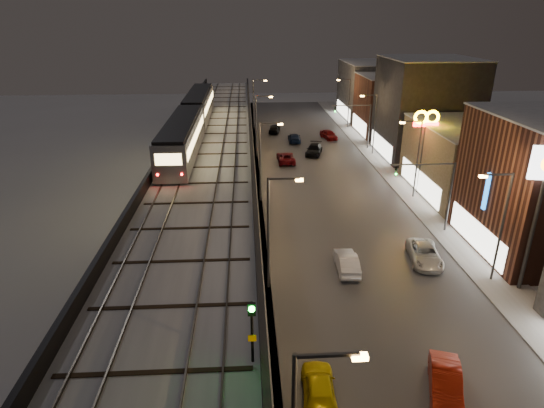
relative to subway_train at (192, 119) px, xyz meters
name	(u,v)px	position (x,y,z in m)	size (l,w,h in m)	color
road_surface	(326,187)	(16.00, -1.39, -8.32)	(17.00, 120.00, 0.06)	#46474D
sidewalk_right	(406,185)	(26.00, -1.39, -8.28)	(4.00, 120.00, 0.14)	#9FA1A8
under_viaduct_pavement	(216,189)	(2.50, -1.39, -8.32)	(11.00, 120.00, 0.06)	#9FA1A8
elevated_viaduct	(212,152)	(2.50, -4.55, -2.74)	(9.00, 100.00, 6.30)	black
viaduct_trackbed	(211,145)	(2.49, -4.42, -1.97)	(8.40, 100.00, 0.32)	#B2B7C1
viaduct_parapet_streetside	(251,140)	(6.85, -4.39, -1.50)	(0.30, 100.00, 1.10)	black
viaduct_parapet_far	(171,141)	(-1.85, -4.39, -1.50)	(0.30, 100.00, 1.10)	black
building_c	(473,160)	(32.49, -4.39, -4.28)	(12.20, 15.20, 8.16)	#73664D
building_d	(425,108)	(32.49, 11.61, -1.28)	(12.20, 13.20, 14.16)	#23242B
building_e	(394,105)	(32.49, 25.61, -3.28)	(12.20, 12.20, 10.16)	brown
building_f	(374,90)	(32.49, 39.61, -2.78)	(12.20, 16.20, 11.16)	#49494B
streetlight_left_1	(272,226)	(8.07, -23.39, -3.12)	(2.57, 0.28, 9.00)	#38383A
streetlight_right_1	(500,221)	(25.23, -23.39, -3.12)	(2.56, 0.28, 9.00)	#38383A
streetlight_left_2	(263,156)	(8.07, -5.39, -3.12)	(2.57, 0.28, 9.00)	#38383A
streetlight_right_2	(416,154)	(25.23, -5.39, -3.12)	(2.56, 0.28, 9.00)	#38383A
streetlight_left_3	(258,122)	(8.07, 12.61, -3.12)	(2.57, 0.28, 9.00)	#38383A
streetlight_right_3	(373,120)	(25.23, 12.61, -3.12)	(2.56, 0.28, 9.00)	#38383A
streetlight_left_4	(255,101)	(8.07, 30.61, -3.12)	(2.57, 0.28, 9.00)	#38383A
streetlight_right_4	(348,100)	(25.23, 30.61, -3.12)	(2.56, 0.28, 9.00)	#38383A
traffic_light_rig_a	(439,188)	(24.34, -14.39, -3.85)	(6.10, 0.34, 7.00)	#38383A
traffic_light_rig_b	(362,121)	(24.34, 15.61, -3.85)	(6.10, 0.34, 7.00)	#38383A
subway_train	(192,119)	(0.00, 0.00, 0.00)	(2.92, 35.50, 3.49)	gray
rail_signal	(252,321)	(6.40, -39.04, 0.27)	(0.33, 0.42, 2.83)	black
car_taxi	(319,389)	(9.96, -34.71, -7.59)	(1.80, 4.47, 1.52)	#E1C407
car_near_white	(347,262)	(14.35, -21.18, -7.60)	(1.59, 4.55, 1.50)	silver
car_mid_silver	(286,158)	(11.94, 9.09, -7.64)	(2.38, 5.15, 1.43)	maroon
car_mid_dark	(294,138)	(14.33, 20.37, -7.66)	(1.94, 4.77, 1.38)	#0B1734
car_far_white	(274,129)	(11.43, 27.13, -7.60)	(1.77, 4.40, 1.50)	black
car_onc_silver	(445,383)	(16.97, -34.67, -7.60)	(1.59, 4.56, 1.50)	maroon
car_onc_dark	(424,255)	(21.24, -20.20, -7.63)	(2.41, 5.23, 1.45)	silver
car_onc_white	(314,150)	(16.55, 12.80, -7.60)	(2.12, 5.21, 1.51)	black
car_onc_red	(329,135)	(20.44, 22.19, -7.59)	(1.81, 4.49, 1.53)	maroon
sign_mcdonalds	(425,127)	(26.50, -3.99, -0.38)	(2.92, 0.45, 9.84)	#38383A
sign_citgo	(544,183)	(27.00, -24.77, 0.35)	(2.38, 0.39, 11.32)	#38383A
sign_carwash	(491,198)	(27.00, -18.75, -3.16)	(1.44, 0.35, 7.45)	#38383A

